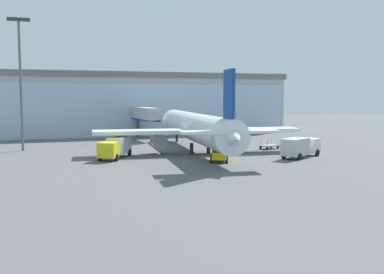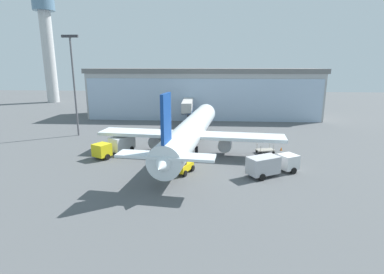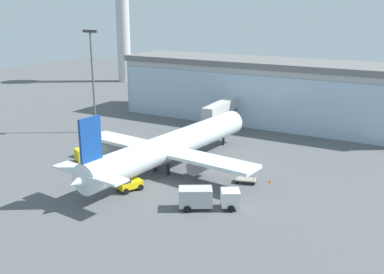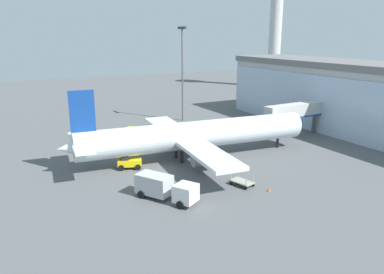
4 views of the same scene
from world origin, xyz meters
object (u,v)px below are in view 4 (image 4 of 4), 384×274
Objects in this scene: pushback_tug at (129,161)px; fuel_truck at (164,187)px; apron_light_mast at (182,66)px; airplane at (193,135)px; safety_cone_wingtip at (269,189)px; jet_bridge at (296,111)px; control_tower at (276,21)px; baggage_cart at (242,182)px; safety_cone_nose at (148,160)px; catering_truck at (150,133)px.

fuel_truck is at bearing -67.52° from pushback_tug.
apron_light_mast is 0.51× the size of airplane.
safety_cone_wingtip is at bearing -75.87° from airplane.
jet_bridge is 70.90m from control_tower.
airplane is 10.08m from pushback_tug.
baggage_cart is at bearing -29.09° from pushback_tug.
fuel_truck is at bearing -46.96° from control_tower.
safety_cone_wingtip is (3.88, 11.74, -1.19)m from fuel_truck.
safety_cone_nose is (22.14, -16.95, -11.22)m from apron_light_mast.
catering_truck is 2.05× the size of pushback_tug.
fuel_truck is at bearing 100.33° from catering_truck.
fuel_truck is at bearing -111.11° from baggage_cart.
fuel_truck is (23.05, -7.72, 0.00)m from catering_truck.
jet_bridge reaches higher than fuel_truck.
apron_light_mast is at bearing -107.69° from catering_truck.
airplane is at bearing 165.70° from baggage_cart.
control_tower reaches higher than baggage_cart.
safety_cone_wingtip is (2.97, 1.75, -0.23)m from baggage_cart.
apron_light_mast is 27.13m from airplane.
fuel_truck is (68.46, -73.33, -20.84)m from control_tower.
catering_truck is 13.84m from pushback_tug.
catering_truck is at bearing -55.31° from control_tower.
safety_cone_nose is (-1.58, -6.46, -3.28)m from airplane.
catering_truck is 13.56× the size of safety_cone_wingtip.
safety_cone_nose is at bearing -169.35° from baggage_cart.
control_tower reaches higher than apron_light_mast.
jet_bridge is 0.68× the size of apron_light_mast.
jet_bridge is at bearing 12.40° from airplane.
apron_light_mast is at bearing 142.57° from safety_cone_nose.
baggage_cart is at bearing 124.27° from catering_truck.
airplane is 70.05× the size of safety_cone_wingtip.
catering_truck is at bearing 77.90° from pushback_tug.
control_tower reaches higher than jet_bridge.
apron_light_mast is at bearing 71.10° from pushback_tug.
jet_bridge is 22.64m from airplane.
control_tower reaches higher than catering_truck.
catering_truck reaches higher than pushback_tug.
control_tower is 96.43m from baggage_cart.
pushback_tug reaches higher than safety_cone_nose.
pushback_tug is at bearing -178.89° from jet_bridge.
apron_light_mast is 41.17m from safety_cone_wingtip.
catering_truck reaches higher than baggage_cart.
baggage_cart is (14.44, -22.15, -4.08)m from jet_bridge.
fuel_truck is 2.36× the size of baggage_cart.
airplane reaches higher than jet_bridge.
control_tower is 5.01× the size of catering_truck.
jet_bridge is 27.17m from safety_cone_wingtip.
pushback_tug is 3.51m from safety_cone_nose.
apron_light_mast is (33.63, -53.17, -10.81)m from control_tower.
safety_cone_wingtip is at bearing 127.34° from catering_truck.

